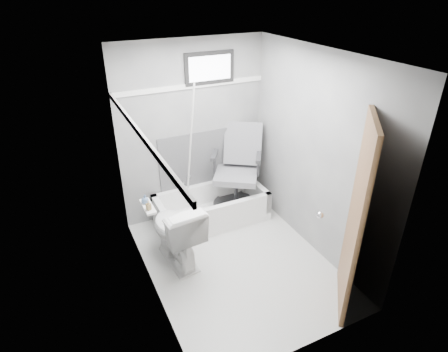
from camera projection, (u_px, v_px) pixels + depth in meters
floor at (237, 262)px, 4.48m from camera, size 2.60×2.60×0.00m
ceiling at (241, 55)px, 3.35m from camera, size 2.60×2.60×0.00m
wall_back at (193, 132)px, 4.95m from camera, size 2.00×0.02×2.40m
wall_front at (317, 244)px, 2.88m from camera, size 2.00×0.02×2.40m
wall_left at (145, 195)px, 3.53m from camera, size 0.02×2.60×2.40m
wall_right at (315, 156)px, 4.30m from camera, size 0.02×2.60×2.40m
bathtub at (212, 207)px, 5.16m from camera, size 1.50×0.70×0.42m
office_chair at (236, 170)px, 5.08m from camera, size 0.93×0.93×1.16m
toilet at (176, 232)px, 4.33m from camera, size 0.54×0.87×0.82m
door at (400, 230)px, 3.37m from camera, size 0.78×0.78×2.00m
window at (209, 68)px, 4.65m from camera, size 0.66×0.04×0.40m
backerboard at (211, 157)px, 5.23m from camera, size 1.50×0.02×0.78m
trim_back at (191, 86)px, 4.65m from camera, size 2.00×0.02×0.06m
trim_left at (139, 133)px, 3.25m from camera, size 0.02×2.60×0.06m
pole at (190, 151)px, 4.78m from camera, size 0.02×0.51×1.90m
shelf at (148, 207)px, 3.90m from camera, size 0.10×0.32×0.02m
soap_bottle_a at (148, 205)px, 3.80m from camera, size 0.06×0.06×0.10m
soap_bottle_b at (145, 199)px, 3.92m from camera, size 0.11×0.11×0.10m
faucet at (182, 180)px, 5.16m from camera, size 0.26×0.10×0.16m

